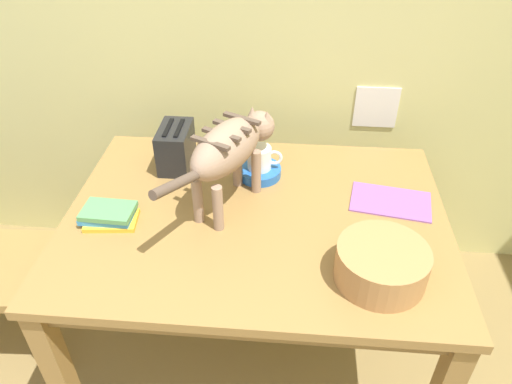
% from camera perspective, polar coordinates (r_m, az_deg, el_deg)
% --- Properties ---
extents(wall_rear, '(4.93, 0.11, 2.50)m').
position_cam_1_polar(wall_rear, '(2.15, -0.32, 20.82)').
color(wall_rear, '#D5D085').
rests_on(wall_rear, ground_plane).
extents(dining_table, '(1.36, 1.00, 0.74)m').
position_cam_1_polar(dining_table, '(1.79, 0.00, -4.70)').
color(dining_table, olive).
rests_on(dining_table, ground_plane).
extents(cat, '(0.33, 0.60, 0.33)m').
position_cam_1_polar(cat, '(1.67, -2.98, 5.21)').
color(cat, '#997A62').
rests_on(cat, dining_table).
extents(saucer_bowl, '(0.17, 0.17, 0.04)m').
position_cam_1_polar(saucer_bowl, '(1.92, 0.39, 2.42)').
color(saucer_bowl, blue).
rests_on(saucer_bowl, dining_table).
extents(coffee_mug, '(0.14, 0.09, 0.09)m').
position_cam_1_polar(coffee_mug, '(1.89, 0.50, 4.02)').
color(coffee_mug, white).
rests_on(coffee_mug, saucer_bowl).
extents(magazine, '(0.31, 0.23, 0.01)m').
position_cam_1_polar(magazine, '(1.86, 15.51, -1.08)').
color(magazine, '#8851A6').
rests_on(magazine, dining_table).
extents(book_stack, '(0.20, 0.14, 0.05)m').
position_cam_1_polar(book_stack, '(1.77, -16.86, -2.59)').
color(book_stack, gold).
rests_on(book_stack, dining_table).
extents(wicker_basket, '(0.28, 0.28, 0.12)m').
position_cam_1_polar(wicker_basket, '(1.52, 14.51, -8.16)').
color(wicker_basket, '#AD7946').
rests_on(wicker_basket, dining_table).
extents(toaster, '(0.12, 0.20, 0.18)m').
position_cam_1_polar(toaster, '(1.97, -9.39, 5.23)').
color(toaster, black).
rests_on(toaster, dining_table).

